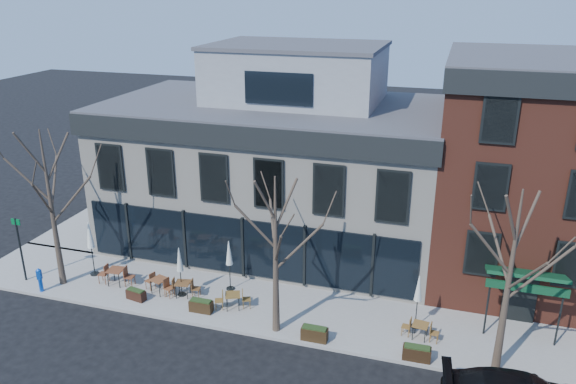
% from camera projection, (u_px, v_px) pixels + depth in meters
% --- Properties ---
extents(ground, '(120.00, 120.00, 0.00)m').
position_uv_depth(ground, '(245.00, 280.00, 28.73)').
color(ground, black).
rests_on(ground, ground).
extents(sidewalk_front, '(33.50, 4.70, 0.15)m').
position_uv_depth(sidewalk_front, '(293.00, 311.00, 25.88)').
color(sidewalk_front, gray).
rests_on(sidewalk_front, ground).
extents(sidewalk_side, '(4.50, 12.00, 0.15)m').
position_uv_depth(sidewalk_side, '(119.00, 211.00, 37.19)').
color(sidewalk_side, gray).
rests_on(sidewalk_side, ground).
extents(corner_building, '(18.39, 10.39, 11.10)m').
position_uv_depth(corner_building, '(276.00, 164.00, 31.60)').
color(corner_building, beige).
rests_on(corner_building, ground).
extents(red_brick_building, '(8.20, 11.78, 11.18)m').
position_uv_depth(red_brick_building, '(524.00, 170.00, 27.63)').
color(red_brick_building, brown).
rests_on(red_brick_building, ground).
extents(tree_corner, '(3.93, 3.98, 7.92)m').
position_uv_depth(tree_corner, '(52.00, 207.00, 26.72)').
color(tree_corner, '#382B21').
rests_on(tree_corner, sidewalk_front).
extents(tree_mid, '(3.50, 3.55, 7.04)m').
position_uv_depth(tree_mid, '(276.00, 254.00, 23.08)').
color(tree_mid, '#382B21').
rests_on(tree_mid, sidewalk_front).
extents(tree_right, '(3.72, 3.77, 7.48)m').
position_uv_depth(tree_right, '(509.00, 282.00, 20.51)').
color(tree_right, '#382B21').
rests_on(tree_right, sidewalk_front).
extents(sign_pole, '(0.50, 0.10, 3.40)m').
position_uv_depth(sign_pole, '(20.00, 245.00, 27.78)').
color(sign_pole, black).
rests_on(sign_pole, sidewalk_front).
extents(call_box, '(0.25, 0.25, 1.26)m').
position_uv_depth(call_box, '(40.00, 279.00, 27.16)').
color(call_box, '#0D44B2').
rests_on(call_box, sidewalk_front).
extents(cafe_set_0, '(1.93, 0.83, 1.00)m').
position_uv_depth(cafe_set_0, '(116.00, 275.00, 27.86)').
color(cafe_set_0, brown).
rests_on(cafe_set_0, sidewalk_front).
extents(cafe_set_1, '(1.80, 0.94, 0.93)m').
position_uv_depth(cafe_set_1, '(160.00, 284.00, 27.10)').
color(cafe_set_1, brown).
rests_on(cafe_set_1, sidewalk_front).
extents(cafe_set_2, '(1.75, 0.80, 0.90)m').
position_uv_depth(cafe_set_2, '(183.00, 287.00, 26.82)').
color(cafe_set_2, brown).
rests_on(cafe_set_2, sidewalk_front).
extents(cafe_set_3, '(1.72, 1.03, 0.89)m').
position_uv_depth(cafe_set_3, '(233.00, 299.00, 25.82)').
color(cafe_set_3, brown).
rests_on(cafe_set_3, sidewalk_front).
extents(cafe_set_5, '(1.63, 0.71, 0.84)m').
position_uv_depth(cafe_set_5, '(420.00, 329.00, 23.62)').
color(cafe_set_5, brown).
rests_on(cafe_set_5, sidewalk_front).
extents(umbrella_0, '(0.47, 0.47, 2.94)m').
position_uv_depth(umbrella_0, '(90.00, 238.00, 28.26)').
color(umbrella_0, black).
rests_on(umbrella_0, sidewalk_front).
extents(umbrella_1, '(0.40, 0.40, 2.52)m').
position_uv_depth(umbrella_1, '(180.00, 262.00, 26.44)').
color(umbrella_1, black).
rests_on(umbrella_1, sidewalk_front).
extents(umbrella_2, '(0.42, 0.42, 2.60)m').
position_uv_depth(umbrella_2, '(229.00, 256.00, 26.95)').
color(umbrella_2, black).
rests_on(umbrella_2, sidewalk_front).
extents(umbrella_4, '(0.40, 0.40, 2.52)m').
position_uv_depth(umbrella_4, '(418.00, 291.00, 23.94)').
color(umbrella_4, black).
rests_on(umbrella_4, sidewalk_front).
extents(planter_0, '(1.01, 0.55, 0.54)m').
position_uv_depth(planter_0, '(136.00, 294.00, 26.60)').
color(planter_0, black).
rests_on(planter_0, sidewalk_front).
extents(planter_1, '(1.07, 0.44, 0.60)m').
position_uv_depth(planter_1, '(201.00, 306.00, 25.61)').
color(planter_1, black).
rests_on(planter_1, sidewalk_front).
extents(planter_2, '(1.12, 0.45, 0.62)m').
position_uv_depth(planter_2, '(314.00, 333.00, 23.56)').
color(planter_2, '#2F200F').
rests_on(planter_2, sidewalk_front).
extents(planter_3, '(1.12, 0.47, 0.62)m').
position_uv_depth(planter_3, '(417.00, 353.00, 22.32)').
color(planter_3, black).
rests_on(planter_3, sidewalk_front).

